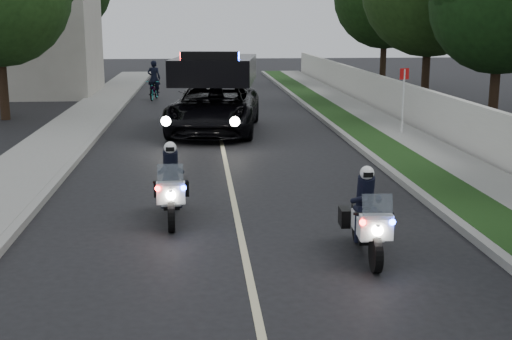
{
  "coord_description": "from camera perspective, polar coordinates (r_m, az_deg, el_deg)",
  "views": [
    {
      "loc": [
        -0.73,
        -9.84,
        3.8
      ],
      "look_at": [
        0.36,
        2.65,
        1.0
      ],
      "focal_mm": 47.0,
      "sensor_mm": 36.0,
      "label": 1
    }
  ],
  "objects": [
    {
      "name": "lane_marking",
      "position": [
        20.21,
        -2.82,
        1.75
      ],
      "size": [
        0.12,
        50.0,
        0.01
      ],
      "primitive_type": "cube",
      "color": "#BFB78C",
      "rests_on": "ground"
    },
    {
      "name": "cyclist",
      "position": [
        33.51,
        -8.62,
        5.94
      ],
      "size": [
        0.64,
        0.45,
        1.71
      ],
      "primitive_type": "imported",
      "rotation": [
        0.0,
        0.0,
        3.07
      ],
      "color": "black",
      "rests_on": "ground"
    },
    {
      "name": "curb_left",
      "position": [
        20.47,
        -14.38,
        1.71
      ],
      "size": [
        0.2,
        60.0,
        0.15
      ],
      "primitive_type": "cube",
      "color": "gray",
      "rests_on": "ground"
    },
    {
      "name": "police_moto_right",
      "position": [
        11.33,
        9.3,
        -7.18
      ],
      "size": [
        0.7,
        1.79,
        1.5
      ],
      "primitive_type": null,
      "rotation": [
        0.0,
        0.0,
        -0.05
      ],
      "color": "silver",
      "rests_on": "ground"
    },
    {
      "name": "tree_right_d",
      "position": [
        31.93,
        14.1,
        5.38
      ],
      "size": [
        7.93,
        7.93,
        10.13
      ],
      "primitive_type": null,
      "rotation": [
        0.0,
        0.0,
        -0.39
      ],
      "color": "#214015",
      "rests_on": "ground"
    },
    {
      "name": "police_moto_left",
      "position": [
        13.23,
        -7.16,
        -4.21
      ],
      "size": [
        0.69,
        1.82,
        1.53
      ],
      "primitive_type": null,
      "rotation": [
        0.0,
        0.0,
        0.03
      ],
      "color": "silver",
      "rests_on": "ground"
    },
    {
      "name": "tree_left_near",
      "position": [
        28.19,
        -20.51,
        4.05
      ],
      "size": [
        7.0,
        7.0,
        9.48
      ],
      "primitive_type": null,
      "rotation": [
        0.0,
        0.0,
        0.27
      ],
      "color": "#1E4416",
      "rests_on": "ground"
    },
    {
      "name": "sidewalk_left",
      "position": [
        20.68,
        -17.39,
        1.64
      ],
      "size": [
        2.0,
        60.0,
        0.16
      ],
      "primitive_type": "cube",
      "color": "gray",
      "rests_on": "ground"
    },
    {
      "name": "ground",
      "position": [
        10.57,
        -0.71,
        -8.47
      ],
      "size": [
        120.0,
        120.0,
        0.0
      ],
      "primitive_type": "plane",
      "color": "black",
      "rests_on": "ground"
    },
    {
      "name": "curb_right",
      "position": [
        20.76,
        8.57,
        2.11
      ],
      "size": [
        0.2,
        60.0,
        0.15
      ],
      "primitive_type": "cube",
      "color": "gray",
      "rests_on": "ground"
    },
    {
      "name": "building_far",
      "position": [
        37.02,
        -19.89,
        11.4
      ],
      "size": [
        8.0,
        6.0,
        7.0
      ],
      "primitive_type": "cube",
      "color": "#A8A396",
      "rests_on": "ground"
    },
    {
      "name": "bicycle",
      "position": [
        33.51,
        -8.62,
        5.94
      ],
      "size": [
        0.85,
        1.87,
        0.95
      ],
      "primitive_type": "imported",
      "rotation": [
        0.0,
        0.0,
        -0.13
      ],
      "color": "black",
      "rests_on": "ground"
    },
    {
      "name": "police_suv",
      "position": [
        23.55,
        -3.53,
        3.28
      ],
      "size": [
        3.68,
        6.55,
        3.02
      ],
      "primitive_type": "imported",
      "rotation": [
        0.0,
        0.0,
        -0.13
      ],
      "color": "black",
      "rests_on": "ground"
    },
    {
      "name": "tree_left_far",
      "position": [
        42.31,
        -16.56,
        6.92
      ],
      "size": [
        7.36,
        7.36,
        12.09
      ],
      "primitive_type": null,
      "rotation": [
        0.0,
        0.0,
        -0.02
      ],
      "color": "#173410",
      "rests_on": "ground"
    },
    {
      "name": "grass_verge",
      "position": [
        20.93,
        10.43,
        2.14
      ],
      "size": [
        1.2,
        60.0,
        0.16
      ],
      "primitive_type": "cube",
      "color": "#193814",
      "rests_on": "ground"
    },
    {
      "name": "tree_right_e",
      "position": [
        40.91,
        10.68,
        7.05
      ],
      "size": [
        7.14,
        7.14,
        10.09
      ],
      "primitive_type": null,
      "rotation": [
        0.0,
        0.0,
        -0.2
      ],
      "color": "#173611",
      "rests_on": "ground"
    },
    {
      "name": "property_wall",
      "position": [
        21.55,
        16.43,
        3.94
      ],
      "size": [
        0.22,
        60.0,
        1.5
      ],
      "primitive_type": "cube",
      "color": "beige",
      "rests_on": "ground"
    },
    {
      "name": "tree_right_c",
      "position": [
        26.87,
        19.42,
        3.74
      ],
      "size": [
        6.28,
        6.28,
        8.58
      ],
      "primitive_type": null,
      "rotation": [
        0.0,
        0.0,
        -0.26
      ],
      "color": "black",
      "rests_on": "ground"
    },
    {
      "name": "sidewalk_right",
      "position": [
        21.31,
        13.81,
        2.17
      ],
      "size": [
        1.4,
        60.0,
        0.16
      ],
      "primitive_type": "cube",
      "color": "gray",
      "rests_on": "ground"
    },
    {
      "name": "sign_post",
      "position": [
        22.81,
        12.27,
        2.72
      ],
      "size": [
        0.48,
        0.48,
        2.36
      ],
      "primitive_type": null,
      "rotation": [
        0.0,
        0.0,
        0.39
      ],
      "color": "#A10B0E",
      "rests_on": "ground"
    }
  ]
}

